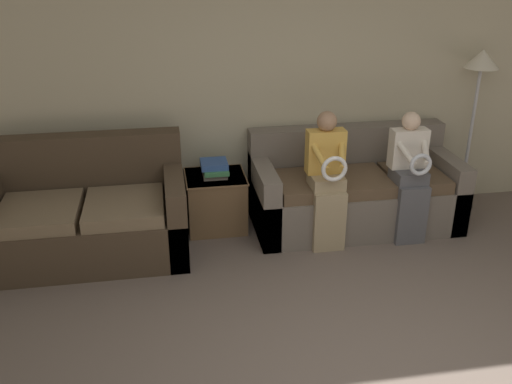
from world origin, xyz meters
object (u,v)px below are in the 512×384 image
child_right_seated (410,173)px  book_stack (215,168)px  couch_main (354,192)px  floor_lamp (479,78)px  couch_side (86,217)px  side_shelf (216,201)px  child_left_seated (327,176)px

child_right_seated → book_stack: size_ratio=3.71×
couch_main → floor_lamp: (1.21, 0.17, 1.00)m
floor_lamp → child_right_seated: bearing=-147.9°
book_stack → couch_main: bearing=-5.8°
couch_side → side_shelf: size_ratio=3.04×
child_left_seated → floor_lamp: bearing=18.1°
child_right_seated → child_left_seated: bearing=179.8°
book_stack → floor_lamp: 2.60m
floor_lamp → couch_main: bearing=-172.1°
side_shelf → book_stack: book_stack is taller
couch_main → book_stack: size_ratio=6.12×
couch_side → side_shelf: bearing=14.3°
couch_main → couch_side: bearing=-176.3°
couch_main → floor_lamp: 1.57m
side_shelf → child_right_seated: bearing=-16.2°
child_left_seated → side_shelf: child_left_seated is taller
child_left_seated → book_stack: child_left_seated is taller
child_right_seated → floor_lamp: 1.20m
side_shelf → book_stack: (-0.00, -0.00, 0.32)m
side_shelf → book_stack: 0.32m
side_shelf → book_stack: size_ratio=1.78×
child_left_seated → book_stack: size_ratio=3.84×
child_right_seated → book_stack: bearing=163.8°
couch_main → child_left_seated: bearing=-137.0°
couch_side → book_stack: bearing=14.2°
couch_side → floor_lamp: floor_lamp is taller
child_right_seated → floor_lamp: bearing=32.1°
child_right_seated → couch_main: bearing=136.8°
couch_main → child_right_seated: (0.38, -0.35, 0.31)m
child_right_seated → side_shelf: size_ratio=2.08×
child_right_seated → book_stack: 1.74m
couch_main → child_right_seated: size_ratio=1.65×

